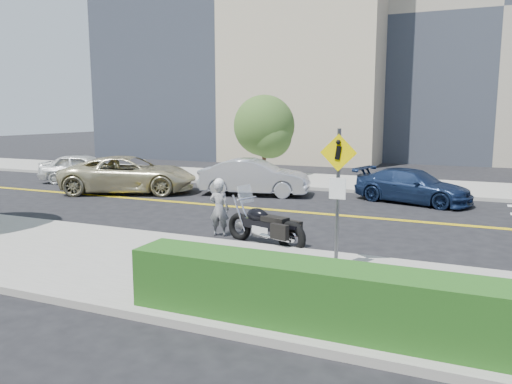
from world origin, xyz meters
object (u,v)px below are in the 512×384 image
object	(u,v)px
motorcyclist	(219,207)
parked_car_silver	(254,177)
suv	(129,174)
parked_car_white	(84,168)
parked_car_blue	(412,186)
pedestrian_sign	(338,185)
motorcycle	(265,217)

from	to	relation	value
motorcyclist	parked_car_silver	world-z (taller)	motorcyclist
suv	parked_car_white	size ratio (longest dim) A/B	1.35
motorcyclist	parked_car_blue	size ratio (longest dim) A/B	0.37
pedestrian_sign	motorcyclist	bearing A→B (deg)	151.50
pedestrian_sign	parked_car_white	xyz separation A→B (m)	(-15.18, 9.11, -1.23)
parked_car_silver	parked_car_blue	world-z (taller)	parked_car_silver
pedestrian_sign	parked_car_blue	size ratio (longest dim) A/B	0.66
pedestrian_sign	motorcycle	bearing A→B (deg)	143.88
parked_car_white	parked_car_blue	world-z (taller)	parked_car_white
motorcycle	parked_car_silver	size ratio (longest dim) A/B	0.54
parked_car_blue	parked_car_white	bearing A→B (deg)	109.48
motorcyclist	parked_car_blue	bearing A→B (deg)	-127.67
motorcycle	suv	size ratio (longest dim) A/B	0.44
parked_car_white	parked_car_silver	bearing A→B (deg)	-106.15
pedestrian_sign	motorcyclist	world-z (taller)	pedestrian_sign
motorcycle	parked_car_blue	distance (m)	8.63
motorcyclist	parked_car_silver	size ratio (longest dim) A/B	0.36
motorcycle	parked_car_white	world-z (taller)	motorcycle
parked_car_white	motorcyclist	bearing A→B (deg)	-137.97
parked_car_silver	parked_car_white	bearing A→B (deg)	78.09
parked_car_silver	pedestrian_sign	bearing A→B (deg)	-159.00
pedestrian_sign	motorcyclist	size ratio (longest dim) A/B	1.81
pedestrian_sign	suv	world-z (taller)	pedestrian_sign
motorcyclist	parked_car_white	bearing A→B (deg)	-39.68
pedestrian_sign	parked_car_white	distance (m)	17.75
suv	parked_car_silver	distance (m)	5.53
parked_car_silver	parked_car_blue	size ratio (longest dim) A/B	1.03
parked_car_white	pedestrian_sign	bearing A→B (deg)	-137.13
suv	parked_car_silver	world-z (taller)	suv
motorcyclist	motorcycle	distance (m)	1.64
motorcycle	motorcyclist	bearing A→B (deg)	-176.72
motorcycle	parked_car_white	size ratio (longest dim) A/B	0.59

